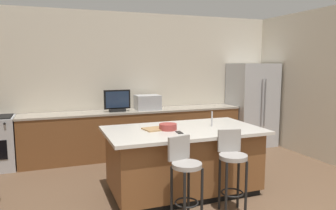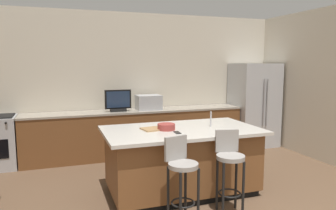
% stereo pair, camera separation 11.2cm
% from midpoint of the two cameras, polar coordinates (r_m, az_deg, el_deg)
% --- Properties ---
extents(wall_back, '(6.57, 0.12, 2.83)m').
position_cam_midpoint_polar(wall_back, '(6.61, -6.23, 3.94)').
color(wall_back, beige).
rests_on(wall_back, ground_plane).
extents(wall_right, '(0.12, 4.56, 2.83)m').
position_cam_midpoint_polar(wall_right, '(6.40, 27.03, 3.04)').
color(wall_right, beige).
rests_on(wall_right, ground_plane).
extents(counter_back, '(4.32, 0.62, 0.91)m').
position_cam_midpoint_polar(counter_back, '(6.35, -6.19, -4.95)').
color(counter_back, brown).
rests_on(counter_back, ground_plane).
extents(kitchen_island, '(2.16, 1.22, 0.92)m').
position_cam_midpoint_polar(kitchen_island, '(4.55, 2.00, -9.80)').
color(kitchen_island, black).
rests_on(kitchen_island, ground_plane).
extents(refrigerator, '(0.92, 0.82, 1.82)m').
position_cam_midpoint_polar(refrigerator, '(7.29, 14.38, 0.09)').
color(refrigerator, '#B7BABF').
rests_on(refrigerator, ground_plane).
extents(microwave, '(0.48, 0.36, 0.29)m').
position_cam_midpoint_polar(microwave, '(6.31, -4.19, 0.48)').
color(microwave, '#B7BABF').
rests_on(microwave, counter_back).
extents(tv_monitor, '(0.50, 0.16, 0.41)m').
position_cam_midpoint_polar(tv_monitor, '(6.11, -9.62, 0.62)').
color(tv_monitor, black).
rests_on(tv_monitor, counter_back).
extents(sink_faucet_back, '(0.02, 0.02, 0.24)m').
position_cam_midpoint_polar(sink_faucet_back, '(6.36, -6.13, 0.30)').
color(sink_faucet_back, '#B2B2B7').
rests_on(sink_faucet_back, counter_back).
extents(sink_faucet_island, '(0.02, 0.02, 0.22)m').
position_cam_midpoint_polar(sink_faucet_island, '(4.61, 7.21, -2.50)').
color(sink_faucet_island, '#B2B2B7').
rests_on(sink_faucet_island, kitchen_island).
extents(bar_stool_left, '(0.35, 0.37, 1.00)m').
position_cam_midpoint_polar(bar_stool_left, '(3.67, 2.18, -11.95)').
color(bar_stool_left, gray).
rests_on(bar_stool_left, ground_plane).
extents(bar_stool_right, '(0.34, 0.36, 1.01)m').
position_cam_midpoint_polar(bar_stool_right, '(3.98, 10.62, -10.30)').
color(bar_stool_right, gray).
rests_on(bar_stool_right, ground_plane).
extents(fruit_bowl, '(0.24, 0.24, 0.08)m').
position_cam_midpoint_polar(fruit_bowl, '(4.35, -0.74, -3.94)').
color(fruit_bowl, '#993833').
rests_on(fruit_bowl, kitchen_island).
extents(cell_phone, '(0.08, 0.15, 0.01)m').
position_cam_midpoint_polar(cell_phone, '(4.18, 1.26, -4.95)').
color(cell_phone, black).
rests_on(cell_phone, kitchen_island).
extents(cutting_board, '(0.35, 0.31, 0.02)m').
position_cam_midpoint_polar(cutting_board, '(4.38, -3.01, -4.31)').
color(cutting_board, '#A87F51').
rests_on(cutting_board, kitchen_island).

